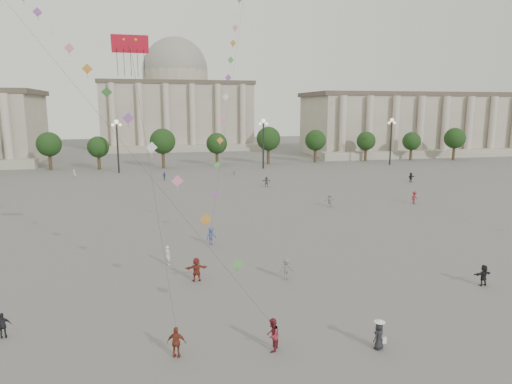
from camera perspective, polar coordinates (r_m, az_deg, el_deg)
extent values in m
plane|color=#5B5755|center=(29.34, 4.78, -15.63)|extent=(360.00, 360.00, 0.00)
cube|color=gray|center=(146.11, 22.15, 7.77)|extent=(80.00, 22.00, 16.00)
cube|color=#4E4539|center=(146.08, 22.39, 11.13)|extent=(81.60, 22.44, 1.20)
cube|color=gray|center=(136.06, 25.06, 4.45)|extent=(84.00, 4.00, 2.00)
cube|color=gray|center=(155.33, -9.87, 9.23)|extent=(46.00, 30.00, 20.00)
cube|color=#4E4539|center=(155.50, -9.99, 13.13)|extent=(46.92, 30.60, 1.20)
cube|color=gray|center=(138.84, -9.38, 5.39)|extent=(48.30, 4.00, 2.00)
cylinder|color=gray|center=(155.60, -10.01, 13.83)|extent=(21.00, 21.00, 5.00)
sphere|color=gray|center=(155.78, -10.04, 14.75)|extent=(21.00, 21.00, 21.00)
cylinder|color=#3D2F1E|center=(105.98, -24.63, 3.47)|extent=(0.70, 0.70, 3.52)
sphere|color=black|center=(105.66, -24.78, 5.45)|extent=(5.12, 5.12, 5.12)
cylinder|color=#3D2F1E|center=(104.17, -18.15, 3.79)|extent=(0.70, 0.70, 3.52)
sphere|color=black|center=(103.84, -18.27, 5.81)|extent=(5.12, 5.12, 5.12)
cylinder|color=#3D2F1E|center=(103.71, -11.53, 4.08)|extent=(0.70, 0.70, 3.52)
sphere|color=black|center=(103.38, -11.60, 6.10)|extent=(5.12, 5.12, 5.12)
cylinder|color=#3D2F1E|center=(104.64, -4.93, 4.30)|extent=(0.70, 0.70, 3.52)
sphere|color=black|center=(104.32, -4.96, 6.31)|extent=(5.12, 5.12, 5.12)
cylinder|color=#3D2F1E|center=(106.92, 1.47, 4.47)|extent=(0.70, 0.70, 3.52)
sphere|color=black|center=(106.60, 1.48, 6.44)|extent=(5.12, 5.12, 5.12)
cylinder|color=#3D2F1E|center=(110.46, 7.54, 4.57)|extent=(0.70, 0.70, 3.52)
sphere|color=black|center=(110.15, 7.58, 6.48)|extent=(5.12, 5.12, 5.12)
cylinder|color=#3D2F1E|center=(115.15, 13.17, 4.63)|extent=(0.70, 0.70, 3.52)
sphere|color=black|center=(114.85, 13.24, 6.45)|extent=(5.12, 5.12, 5.12)
cylinder|color=#3D2F1E|center=(120.85, 18.31, 4.64)|extent=(0.70, 0.70, 3.52)
sphere|color=black|center=(120.57, 18.41, 6.37)|extent=(5.12, 5.12, 5.12)
cylinder|color=#3D2F1E|center=(127.43, 22.96, 4.61)|extent=(0.70, 0.70, 3.52)
sphere|color=black|center=(127.17, 23.08, 6.26)|extent=(5.12, 5.12, 5.12)
cylinder|color=#262628|center=(95.67, -16.90, 5.27)|extent=(0.36, 0.36, 10.00)
sphere|color=#FFE5B2|center=(95.38, -17.07, 8.38)|extent=(0.90, 0.90, 0.90)
sphere|color=#FFE5B2|center=(95.46, -17.47, 8.00)|extent=(0.60, 0.60, 0.60)
sphere|color=#FFE5B2|center=(95.35, -16.62, 8.04)|extent=(0.60, 0.60, 0.60)
cylinder|color=#262628|center=(98.17, 0.92, 5.84)|extent=(0.36, 0.36, 10.00)
sphere|color=#FFE5B2|center=(97.89, 0.93, 8.87)|extent=(0.90, 0.90, 0.90)
sphere|color=#FFE5B2|center=(97.75, 0.53, 8.52)|extent=(0.60, 0.60, 0.60)
sphere|color=#FFE5B2|center=(98.08, 1.33, 8.52)|extent=(0.60, 0.60, 0.60)
cylinder|color=#262628|center=(109.19, 16.49, 5.88)|extent=(0.36, 0.36, 10.00)
sphere|color=#FFE5B2|center=(108.94, 16.63, 8.60)|extent=(0.90, 0.90, 0.90)
sphere|color=#FFE5B2|center=(108.61, 16.29, 8.30)|extent=(0.60, 0.60, 0.60)
sphere|color=#FFE5B2|center=(109.30, 16.94, 8.28)|extent=(0.60, 0.60, 0.60)
imported|color=navy|center=(84.35, -11.39, 1.96)|extent=(0.91, 0.82, 1.49)
imported|color=black|center=(37.92, 26.57, -9.29)|extent=(1.50, 0.57, 1.58)
imported|color=silver|center=(88.32, -2.80, 2.57)|extent=(1.35, 1.42, 1.60)
imported|color=slate|center=(35.21, 3.83, -9.57)|extent=(1.11, 0.66, 1.69)
imported|color=#B8B9B4|center=(61.16, 9.19, -1.05)|extent=(1.54, 0.49, 1.66)
imported|color=maroon|center=(65.77, 19.19, -0.66)|extent=(1.29, 1.03, 1.74)
imported|color=black|center=(85.03, 18.80, 1.76)|extent=(1.67, 1.08, 1.72)
imported|color=beige|center=(90.82, -21.74, 2.10)|extent=(0.73, 0.75, 1.74)
imported|color=slate|center=(75.82, 1.33, 1.31)|extent=(1.65, 0.78, 1.71)
imported|color=silver|center=(39.00, -10.96, -7.77)|extent=(0.65, 0.71, 1.63)
imported|color=maroon|center=(25.38, -9.91, -18.02)|extent=(1.07, 0.66, 1.69)
imported|color=maroon|center=(35.12, -7.45, -9.56)|extent=(1.70, 0.54, 1.83)
imported|color=black|center=(30.49, -29.09, -14.38)|extent=(0.94, 0.55, 1.51)
imported|color=maroon|center=(25.60, 2.07, -17.42)|extent=(1.04, 1.12, 1.83)
imported|color=#3A4483|center=(43.91, -5.63, -5.50)|extent=(1.28, 1.10, 1.72)
imported|color=black|center=(26.67, 15.12, -16.96)|extent=(0.89, 0.79, 1.52)
cone|color=white|center=(26.29, 15.21, -15.30)|extent=(0.52, 0.52, 0.14)
cylinder|color=white|center=(26.32, 15.20, -15.41)|extent=(0.60, 0.60, 0.02)
cube|color=white|center=(26.76, 15.75, -17.41)|extent=(0.22, 0.10, 0.35)
cube|color=red|center=(29.99, -15.48, 17.42)|extent=(2.21, 0.57, 1.02)
cube|color=green|center=(29.99, -16.21, 17.86)|extent=(0.35, 0.20, 0.34)
cube|color=#1F59A8|center=(29.97, -14.81, 17.94)|extent=(0.35, 0.20, 0.34)
sphere|color=gold|center=(29.96, -16.22, 17.87)|extent=(0.20, 0.20, 0.20)
sphere|color=gold|center=(29.93, -14.81, 17.95)|extent=(0.20, 0.20, 0.20)
cylinder|color=#3F3F3F|center=(26.29, -12.97, 2.03)|extent=(0.02, 0.02, 16.92)
cylinder|color=#3F3F3F|center=(51.20, -28.74, 20.08)|extent=(0.02, 0.02, 77.56)
cube|color=#54A74D|center=(25.89, -2.33, -9.09)|extent=(0.76, 0.25, 0.76)
cube|color=#C7872E|center=(27.10, -6.28, -3.42)|extent=(0.76, 0.25, 0.76)
cube|color=pink|center=(28.68, -9.80, 1.38)|extent=(0.76, 0.25, 0.76)
cube|color=white|center=(30.55, -12.92, 5.44)|extent=(0.76, 0.25, 0.76)
cube|color=#9755AB|center=(32.63, -15.69, 8.88)|extent=(0.76, 0.25, 0.76)
cube|color=#54A74D|center=(34.88, -18.16, 11.78)|extent=(0.76, 0.25, 0.76)
cube|color=#C7872E|center=(37.26, -20.35, 14.23)|extent=(0.76, 0.25, 0.76)
cube|color=pink|center=(39.74, -22.32, 16.32)|extent=(0.76, 0.25, 0.76)
cube|color=white|center=(42.30, -24.07, 18.09)|extent=(0.76, 0.25, 0.76)
cube|color=#9755AB|center=(44.93, -25.66, 19.62)|extent=(0.76, 0.25, 0.76)
cube|color=#9755AB|center=(44.55, -5.26, -0.18)|extent=(0.76, 0.25, 0.76)
cube|color=#54A74D|center=(45.71, -4.88, 3.35)|extent=(0.76, 0.25, 0.76)
cube|color=#C7872E|center=(47.05, -4.51, 6.46)|extent=(0.76, 0.25, 0.76)
cube|color=pink|center=(48.52, -4.16, 9.26)|extent=(0.76, 0.25, 0.76)
cube|color=white|center=(50.09, -3.82, 11.78)|extent=(0.76, 0.25, 0.76)
cube|color=#9755AB|center=(51.76, -3.50, 14.07)|extent=(0.76, 0.25, 0.76)
cube|color=#54A74D|center=(53.50, -3.19, 16.17)|extent=(0.76, 0.25, 0.76)
cube|color=#C7872E|center=(55.30, -2.89, 18.08)|extent=(0.76, 0.25, 0.76)
cube|color=pink|center=(57.16, -2.61, 19.83)|extent=(0.76, 0.25, 0.76)
cube|color=white|center=(59.06, -2.34, 21.44)|extent=(0.76, 0.25, 0.76)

